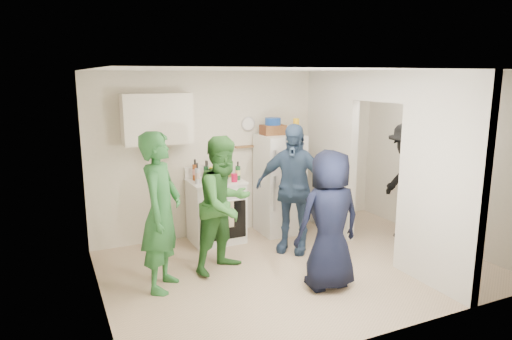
% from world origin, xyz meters
% --- Properties ---
extents(floor, '(4.80, 4.80, 0.00)m').
position_xyz_m(floor, '(0.00, 0.00, 0.00)').
color(floor, '#C5AB8B').
rests_on(floor, ground).
extents(wall_back, '(4.80, 0.00, 4.80)m').
position_xyz_m(wall_back, '(0.00, 1.70, 1.25)').
color(wall_back, silver).
rests_on(wall_back, floor).
extents(wall_front, '(4.80, 0.00, 4.80)m').
position_xyz_m(wall_front, '(0.00, -1.70, 1.25)').
color(wall_front, silver).
rests_on(wall_front, floor).
extents(wall_left, '(0.00, 3.40, 3.40)m').
position_xyz_m(wall_left, '(-2.40, 0.00, 1.25)').
color(wall_left, silver).
rests_on(wall_left, floor).
extents(wall_right, '(0.00, 3.40, 3.40)m').
position_xyz_m(wall_right, '(2.40, 0.00, 1.25)').
color(wall_right, silver).
rests_on(wall_right, floor).
extents(ceiling, '(4.80, 4.80, 0.00)m').
position_xyz_m(ceiling, '(0.00, 0.00, 2.50)').
color(ceiling, white).
rests_on(ceiling, wall_back).
extents(partition_pier_back, '(0.12, 1.20, 2.50)m').
position_xyz_m(partition_pier_back, '(1.20, 1.10, 1.25)').
color(partition_pier_back, silver).
rests_on(partition_pier_back, floor).
extents(partition_pier_front, '(0.12, 1.20, 2.50)m').
position_xyz_m(partition_pier_front, '(1.20, -1.10, 1.25)').
color(partition_pier_front, silver).
rests_on(partition_pier_front, floor).
extents(partition_header, '(0.12, 1.00, 0.40)m').
position_xyz_m(partition_header, '(1.20, 0.00, 2.30)').
color(partition_header, silver).
rests_on(partition_header, partition_pier_back).
extents(stove, '(0.78, 0.65, 0.93)m').
position_xyz_m(stove, '(-0.62, 1.37, 0.46)').
color(stove, white).
rests_on(stove, floor).
extents(upper_cabinet, '(0.95, 0.34, 0.70)m').
position_xyz_m(upper_cabinet, '(-1.40, 1.52, 1.85)').
color(upper_cabinet, silver).
rests_on(upper_cabinet, wall_back).
extents(fridge, '(0.64, 0.62, 1.55)m').
position_xyz_m(fridge, '(0.43, 1.34, 0.77)').
color(fridge, silver).
rests_on(fridge, floor).
extents(wicker_basket, '(0.35, 0.25, 0.15)m').
position_xyz_m(wicker_basket, '(0.33, 1.39, 1.62)').
color(wicker_basket, brown).
rests_on(wicker_basket, fridge).
extents(blue_bowl, '(0.24, 0.24, 0.11)m').
position_xyz_m(blue_bowl, '(0.33, 1.39, 1.75)').
color(blue_bowl, '#163E9B').
rests_on(blue_bowl, wicker_basket).
extents(yellow_cup_stack_top, '(0.09, 0.09, 0.25)m').
position_xyz_m(yellow_cup_stack_top, '(0.65, 1.24, 1.67)').
color(yellow_cup_stack_top, yellow).
rests_on(yellow_cup_stack_top, fridge).
extents(wall_clock, '(0.22, 0.02, 0.22)m').
position_xyz_m(wall_clock, '(0.05, 1.68, 1.70)').
color(wall_clock, white).
rests_on(wall_clock, wall_back).
extents(spice_shelf, '(0.35, 0.08, 0.03)m').
position_xyz_m(spice_shelf, '(0.00, 1.65, 1.35)').
color(spice_shelf, olive).
rests_on(spice_shelf, wall_back).
extents(nook_window, '(0.03, 0.70, 0.80)m').
position_xyz_m(nook_window, '(2.38, 0.20, 1.65)').
color(nook_window, black).
rests_on(nook_window, wall_right).
extents(nook_window_frame, '(0.04, 0.76, 0.86)m').
position_xyz_m(nook_window_frame, '(2.36, 0.20, 1.65)').
color(nook_window_frame, white).
rests_on(nook_window_frame, wall_right).
extents(nook_valance, '(0.04, 0.82, 0.18)m').
position_xyz_m(nook_valance, '(2.34, 0.20, 2.00)').
color(nook_valance, white).
rests_on(nook_valance, wall_right).
extents(yellow_cup_stack_stove, '(0.09, 0.09, 0.25)m').
position_xyz_m(yellow_cup_stack_stove, '(-0.74, 1.15, 1.05)').
color(yellow_cup_stack_stove, yellow).
rests_on(yellow_cup_stack_stove, stove).
extents(red_cup, '(0.09, 0.09, 0.12)m').
position_xyz_m(red_cup, '(-0.40, 1.17, 0.99)').
color(red_cup, '#B50C33').
rests_on(red_cup, stove).
extents(person_green_left, '(0.73, 0.80, 1.84)m').
position_xyz_m(person_green_left, '(-1.70, 0.17, 0.92)').
color(person_green_left, '#2B6D34').
rests_on(person_green_left, floor).
extents(person_green_center, '(1.03, 0.93, 1.72)m').
position_xyz_m(person_green_center, '(-0.86, 0.35, 0.86)').
color(person_green_center, '#367935').
rests_on(person_green_center, floor).
extents(person_denim, '(1.06, 1.06, 1.81)m').
position_xyz_m(person_denim, '(0.22, 0.56, 0.90)').
color(person_denim, '#344A72').
rests_on(person_denim, floor).
extents(person_navy, '(0.82, 0.55, 1.63)m').
position_xyz_m(person_navy, '(0.05, -0.62, 0.82)').
color(person_navy, black).
rests_on(person_navy, floor).
extents(person_nook, '(0.97, 1.29, 1.78)m').
position_xyz_m(person_nook, '(1.97, 0.21, 0.89)').
color(person_nook, black).
rests_on(person_nook, floor).
extents(bottle_a, '(0.08, 0.08, 0.31)m').
position_xyz_m(bottle_a, '(-0.88, 1.51, 1.08)').
color(bottle_a, brown).
rests_on(bottle_a, stove).
extents(bottle_b, '(0.07, 0.07, 0.32)m').
position_xyz_m(bottle_b, '(-0.78, 1.30, 1.09)').
color(bottle_b, '#154121').
rests_on(bottle_b, stove).
extents(bottle_c, '(0.07, 0.07, 0.27)m').
position_xyz_m(bottle_c, '(-0.68, 1.53, 1.06)').
color(bottle_c, white).
rests_on(bottle_c, stove).
extents(bottle_d, '(0.07, 0.07, 0.33)m').
position_xyz_m(bottle_d, '(-0.59, 1.33, 1.09)').
color(bottle_d, '#5B2E10').
rests_on(bottle_d, stove).
extents(bottle_e, '(0.06, 0.06, 0.28)m').
position_xyz_m(bottle_e, '(-0.52, 1.56, 1.07)').
color(bottle_e, '#9CA5AC').
rests_on(bottle_e, stove).
extents(bottle_f, '(0.07, 0.07, 0.31)m').
position_xyz_m(bottle_f, '(-0.44, 1.38, 1.08)').
color(bottle_f, '#143717').
rests_on(bottle_f, stove).
extents(bottle_g, '(0.06, 0.06, 0.31)m').
position_xyz_m(bottle_g, '(-0.35, 1.49, 1.08)').
color(bottle_g, olive).
rests_on(bottle_g, stove).
extents(bottle_h, '(0.07, 0.07, 0.31)m').
position_xyz_m(bottle_h, '(-0.92, 1.26, 1.08)').
color(bottle_h, '#B3B7BF').
rests_on(bottle_h, stove).
extents(bottle_i, '(0.07, 0.07, 0.28)m').
position_xyz_m(bottle_i, '(-0.55, 1.46, 1.07)').
color(bottle_i, '#5E2F10').
rests_on(bottle_i, stove).
extents(bottle_j, '(0.07, 0.07, 0.28)m').
position_xyz_m(bottle_j, '(-0.30, 1.26, 1.07)').
color(bottle_j, '#1D562A').
rests_on(bottle_j, stove).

